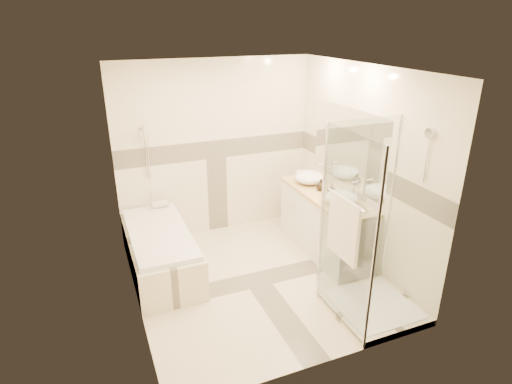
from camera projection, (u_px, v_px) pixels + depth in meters
name	position (u px, v px, depth m)	size (l,w,h in m)	color
room	(260.00, 183.00, 4.79)	(2.82, 3.02, 2.52)	beige
bathtub	(160.00, 249.00, 5.31)	(0.75, 1.70, 0.56)	beige
vanity	(325.00, 223.00, 5.73)	(0.58, 1.62, 0.85)	white
shower_enclosure	(364.00, 270.00, 4.50)	(0.96, 0.93, 2.04)	beige
vessel_sink_near	(310.00, 177.00, 5.91)	(0.42, 0.42, 0.17)	white
vessel_sink_far	(341.00, 198.00, 5.23)	(0.40, 0.40, 0.16)	white
faucet_near	(324.00, 170.00, 5.95)	(0.11, 0.03, 0.27)	silver
faucet_far	(357.00, 189.00, 5.27)	(0.11, 0.03, 0.28)	silver
amenity_bottle_a	(331.00, 190.00, 5.42)	(0.08, 0.09, 0.19)	black
amenity_bottle_b	(321.00, 185.00, 5.65)	(0.12, 0.12, 0.16)	black
folded_towels	(303.00, 176.00, 6.08)	(0.16, 0.27, 0.09)	white
rolled_towel	(160.00, 204.00, 5.85)	(0.10, 0.10, 0.22)	white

